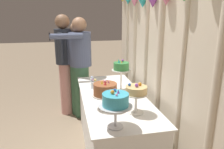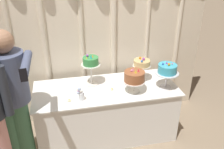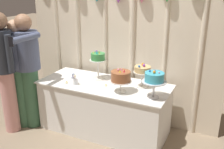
% 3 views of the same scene
% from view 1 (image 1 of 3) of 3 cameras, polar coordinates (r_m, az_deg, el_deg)
% --- Properties ---
extents(ground_plane, '(24.00, 24.00, 0.00)m').
position_cam_1_polar(ground_plane, '(3.13, -1.58, -18.81)').
color(ground_plane, gray).
extents(draped_curtain, '(3.16, 0.20, 2.47)m').
position_cam_1_polar(draped_curtain, '(2.81, 10.86, 6.59)').
color(draped_curtain, beige).
rests_on(draped_curtain, ground_plane).
extents(cake_table, '(1.89, 0.79, 0.76)m').
position_cam_1_polar(cake_table, '(2.95, 0.31, -12.50)').
color(cake_table, white).
rests_on(cake_table, ground_plane).
extents(cake_display_leftmost, '(0.25, 0.25, 0.44)m').
position_cam_1_polar(cake_display_leftmost, '(2.89, 2.42, 1.55)').
color(cake_display_leftmost, silver).
rests_on(cake_display_leftmost, cake_table).
extents(cake_display_midleft, '(0.29, 0.29, 0.33)m').
position_cam_1_polar(cake_display_midleft, '(2.38, -1.78, -4.11)').
color(cake_display_midleft, silver).
rests_on(cake_display_midleft, cake_table).
extents(cake_display_midright, '(0.25, 0.25, 0.33)m').
position_cam_1_polar(cake_display_midright, '(2.27, 6.35, -4.61)').
color(cake_display_midright, silver).
rests_on(cake_display_midright, cake_table).
extents(cake_display_rightmost, '(0.31, 0.31, 0.37)m').
position_cam_1_polar(cake_display_rightmost, '(1.97, 0.92, -7.06)').
color(cake_display_rightmost, silver).
rests_on(cake_display_rightmost, cake_table).
extents(flower_vase, '(0.09, 0.10, 0.18)m').
position_cam_1_polar(flower_vase, '(3.06, -4.96, -2.26)').
color(flower_vase, silver).
rests_on(flower_vase, cake_table).
extents(tealight_far_left, '(0.05, 0.05, 0.03)m').
position_cam_1_polar(tealight_far_left, '(3.22, -5.33, -2.64)').
color(tealight_far_left, beige).
rests_on(tealight_far_left, cake_table).
extents(tealight_near_left, '(0.04, 0.04, 0.04)m').
position_cam_1_polar(tealight_near_left, '(2.72, -0.82, -6.05)').
color(tealight_near_left, beige).
rests_on(tealight_near_left, cake_table).
extents(guest_man_pink_jacket, '(0.52, 0.47, 1.64)m').
position_cam_1_polar(guest_man_pink_jacket, '(3.86, -8.96, 2.19)').
color(guest_man_pink_jacket, '#3D6B4C').
rests_on(guest_man_pink_jacket, ground_plane).
extents(guest_girl_blue_dress, '(0.53, 0.68, 1.72)m').
position_cam_1_polar(guest_girl_blue_dress, '(3.73, -8.25, 2.64)').
color(guest_girl_blue_dress, '#3D6B4C').
rests_on(guest_girl_blue_dress, ground_plane).
extents(guest_man_dark_suit, '(0.45, 0.37, 1.76)m').
position_cam_1_polar(guest_man_dark_suit, '(3.88, -12.29, 3.75)').
color(guest_man_dark_suit, '#D6938E').
rests_on(guest_man_dark_suit, ground_plane).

